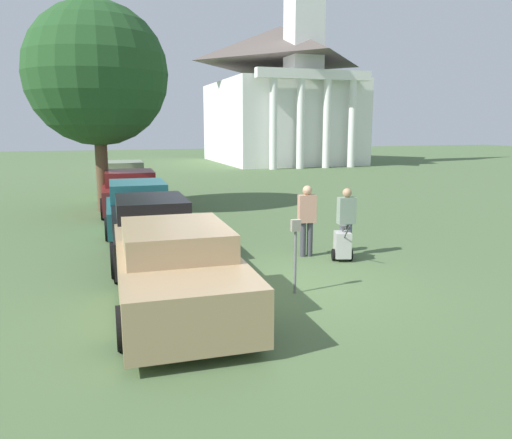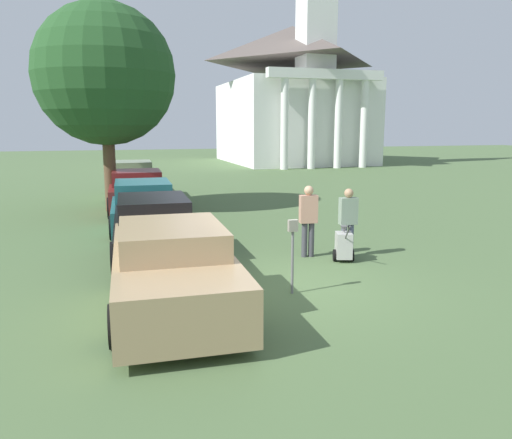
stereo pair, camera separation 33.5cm
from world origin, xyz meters
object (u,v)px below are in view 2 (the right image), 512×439
at_px(parked_car_black, 153,228).
at_px(parked_car_teal, 143,206).
at_px(parked_car_sage, 132,181).
at_px(person_worker, 308,217).
at_px(church, 294,89).
at_px(equipment_cart, 344,245).
at_px(parked_car_tan, 171,267).
at_px(parking_meter, 293,243).
at_px(person_supervisor, 348,219).
at_px(parked_car_maroon, 137,192).

xyz_separation_m(parked_car_black, parked_car_teal, (-0.00, 3.59, -0.02)).
height_order(parked_car_black, parked_car_sage, parked_car_sage).
relative_size(person_worker, church, 0.07).
height_order(parked_car_sage, equipment_cart, parked_car_sage).
relative_size(parked_car_tan, person_worker, 3.01).
height_order(parked_car_black, person_worker, person_worker).
xyz_separation_m(parked_car_black, church, (14.53, 29.00, 5.49)).
bearing_deg(person_worker, church, -103.03).
xyz_separation_m(parked_car_teal, parking_meter, (2.25, -7.20, 0.31)).
relative_size(parked_car_tan, person_supervisor, 3.13).
height_order(parked_car_maroon, parked_car_sage, parked_car_sage).
distance_m(parked_car_teal, parked_car_maroon, 3.17).
relative_size(parked_car_tan, equipment_cart, 5.24).
relative_size(parked_car_teal, person_worker, 2.99).
bearing_deg(person_supervisor, parked_car_black, -12.78).
distance_m(parked_car_maroon, church, 27.12).
height_order(person_worker, equipment_cart, person_worker).
bearing_deg(parking_meter, person_supervisor, 43.96).
bearing_deg(church, parked_car_tan, -114.04).
height_order(equipment_cart, church, church).
bearing_deg(church, parking_meter, -110.62).
xyz_separation_m(person_worker, church, (10.96, 30.18, 5.19)).
distance_m(parked_car_tan, parked_car_maroon, 10.32).
bearing_deg(equipment_cart, person_supervisor, 69.48).
relative_size(parked_car_teal, equipment_cart, 5.21).
bearing_deg(person_supervisor, parked_car_tan, 30.53).
bearing_deg(church, person_supervisor, -108.26).
height_order(person_supervisor, equipment_cart, person_supervisor).
distance_m(parked_car_maroon, person_worker, 8.70).
bearing_deg(parked_car_black, parked_car_tan, -88.23).
relative_size(parked_car_sage, parking_meter, 3.53).
bearing_deg(person_supervisor, person_worker, -12.89).
bearing_deg(person_supervisor, parked_car_sage, -64.27).
height_order(parked_car_teal, church, church).
height_order(parked_car_tan, parking_meter, parked_car_tan).
relative_size(parked_car_black, parking_meter, 3.69).
relative_size(parked_car_black, parked_car_maroon, 1.12).
bearing_deg(church, person_worker, -109.95).
bearing_deg(parked_car_black, parked_car_sage, 91.77).
height_order(parked_car_maroon, church, church).
xyz_separation_m(parked_car_maroon, parking_meter, (2.25, -10.37, 0.27)).
distance_m(parked_car_black, parked_car_sage, 10.67).
distance_m(parked_car_teal, person_worker, 5.96).
xyz_separation_m(parked_car_black, parked_car_maroon, (0.00, 6.76, 0.03)).
xyz_separation_m(parked_car_teal, parked_car_sage, (0.00, 7.09, 0.06)).
bearing_deg(parked_car_teal, parked_car_maroon, 91.76).
height_order(parked_car_teal, parked_car_maroon, parked_car_maroon).
bearing_deg(parked_car_tan, church, 67.73).
bearing_deg(parked_car_maroon, person_worker, -64.03).
xyz_separation_m(parked_car_black, person_worker, (3.57, -1.18, 0.30)).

